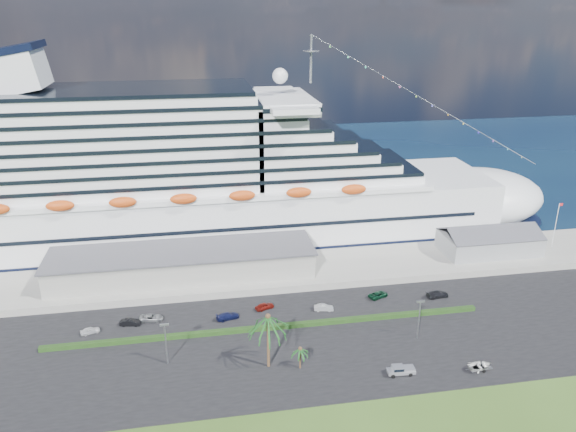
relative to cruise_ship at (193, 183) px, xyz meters
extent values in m
plane|color=#334E1A|center=(21.53, -64.00, -16.69)|extent=(420.00, 420.00, 0.00)
cube|color=black|center=(21.53, -53.00, -16.63)|extent=(140.00, 38.00, 0.12)
cube|color=gray|center=(21.53, -24.00, -15.79)|extent=(240.00, 20.00, 1.80)
cube|color=black|center=(21.53, 66.00, -16.68)|extent=(420.00, 160.00, 0.02)
cube|color=silver|center=(1.53, 0.00, -8.69)|extent=(160.00, 30.00, 16.00)
ellipsoid|color=silver|center=(81.53, 0.00, -8.69)|extent=(40.00, 30.00, 16.00)
cube|color=black|center=(1.53, 0.00, -15.49)|extent=(164.00, 30.60, 2.40)
cube|color=silver|center=(-10.47, 0.00, 12.91)|extent=(128.00, 26.00, 24.80)
cube|color=silver|center=(24.33, 0.00, 20.71)|extent=(14.00, 38.00, 3.20)
cube|color=silver|center=(-38.47, 0.00, 30.31)|extent=(11.58, 14.00, 11.58)
cylinder|color=gray|center=(31.53, 0.00, 31.31)|extent=(0.70, 0.70, 12.00)
ellipsoid|color=#C44312|center=(-2.47, -15.80, 1.11)|extent=(90.00, 2.40, 2.60)
ellipsoid|color=#C44312|center=(-2.47, 15.80, 1.11)|extent=(90.00, 2.40, 2.60)
cube|color=black|center=(1.53, 0.00, -7.89)|extent=(144.00, 30.40, 0.90)
cube|color=gray|center=(-3.47, -24.00, -11.89)|extent=(60.00, 14.00, 6.00)
cube|color=#4C4C54|center=(-3.47, -24.00, -8.79)|extent=(61.00, 15.00, 0.40)
cube|color=gray|center=(73.53, -24.00, -12.49)|extent=(24.00, 12.00, 4.80)
cube|color=#4C4C54|center=(73.53, -27.00, -8.89)|extent=(24.00, 6.31, 2.74)
cube|color=#4C4C54|center=(73.53, -21.00, -8.89)|extent=(24.00, 6.31, 2.74)
cylinder|color=silver|center=(91.53, -24.00, -8.89)|extent=(0.16, 0.16, 12.00)
cube|color=red|center=(92.03, -24.00, -3.29)|extent=(1.00, 0.04, 0.70)
cube|color=black|center=(13.53, -48.00, -16.12)|extent=(88.00, 1.10, 0.90)
cylinder|color=gray|center=(-6.47, -56.00, -12.57)|extent=(0.24, 0.24, 8.00)
cube|color=gray|center=(-6.47, -56.00, -8.47)|extent=(1.60, 0.35, 0.35)
cylinder|color=gray|center=(41.53, -56.00, -12.57)|extent=(0.24, 0.24, 8.00)
cube|color=gray|center=(41.53, -56.00, -8.47)|extent=(1.60, 0.35, 0.35)
cylinder|color=#47301E|center=(11.53, -60.00, -11.44)|extent=(0.54, 0.54, 10.50)
sphere|color=#47301E|center=(11.53, -60.00, -6.19)|extent=(0.98, 0.98, 0.98)
cylinder|color=#47301E|center=(17.03, -61.50, -14.59)|extent=(0.35, 0.35, 4.20)
sphere|color=#47301E|center=(17.03, -61.50, -12.49)|extent=(0.73, 0.73, 0.73)
imported|color=silver|center=(-21.84, -43.30, -15.94)|extent=(4.01, 2.57, 1.27)
imported|color=black|center=(-14.23, -41.60, -15.88)|extent=(4.38, 2.07, 1.39)
imported|color=gray|center=(-10.12, -40.56, -15.91)|extent=(5.01, 2.75, 1.33)
imported|color=#131843|center=(5.45, -42.60, -15.88)|extent=(5.12, 3.14, 1.39)
imported|color=maroon|center=(13.51, -39.92, -15.87)|extent=(4.44, 3.05, 1.40)
imported|color=#AEB0B5|center=(25.86, -42.71, -15.90)|extent=(4.29, 2.14, 1.35)
imported|color=#0C321F|center=(39.13, -39.24, -15.92)|extent=(5.21, 3.86, 1.31)
imported|color=black|center=(52.08, -41.49, -15.82)|extent=(5.37, 2.67, 1.50)
cylinder|color=black|center=(32.49, -67.25, -16.21)|extent=(0.74, 0.29, 0.73)
cylinder|color=black|center=(32.49, -65.52, -16.21)|extent=(0.74, 0.29, 0.73)
cylinder|color=black|center=(35.68, -67.25, -16.21)|extent=(0.74, 0.29, 0.73)
cylinder|color=black|center=(35.68, -65.52, -16.21)|extent=(0.74, 0.29, 0.73)
cube|color=silver|center=(34.22, -66.38, -15.89)|extent=(5.01, 2.08, 0.64)
cube|color=silver|center=(35.54, -66.38, -15.53)|extent=(2.28, 1.89, 0.50)
cube|color=silver|center=(33.59, -66.38, -15.25)|extent=(2.09, 1.84, 0.87)
cube|color=black|center=(33.59, -66.38, -15.16)|extent=(1.92, 1.87, 0.50)
cube|color=silver|center=(32.13, -66.38, -15.71)|extent=(0.91, 1.77, 0.32)
cube|color=gray|center=(48.58, -67.74, -16.08)|extent=(4.27, 1.89, 0.11)
cylinder|color=gray|center=(46.68, -67.74, -16.08)|extent=(1.99, 0.24, 0.07)
cylinder|color=black|center=(48.94, -68.55, -16.29)|extent=(0.59, 0.25, 0.58)
cylinder|color=black|center=(48.94, -66.92, -16.29)|extent=(0.59, 0.25, 0.58)
imported|color=white|center=(48.58, -67.74, -15.55)|extent=(4.84, 3.65, 0.95)
camera|label=1|loc=(0.35, -144.25, 45.07)|focal=35.00mm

